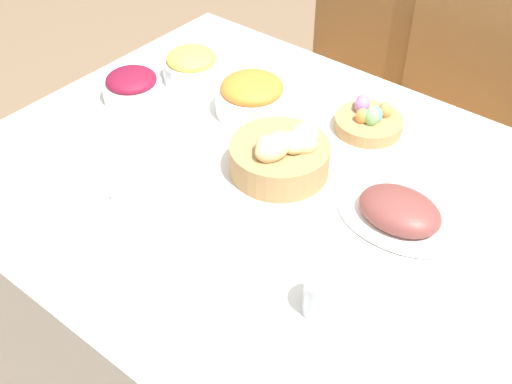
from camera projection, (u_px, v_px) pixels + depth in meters
ground_plane at (279, 369)px, 1.99m from camera, size 12.00×12.00×0.00m
dining_table at (282, 292)px, 1.75m from camera, size 1.54×1.15×0.74m
chair_far_left at (343, 70)px, 2.37m from camera, size 0.42×0.42×0.96m
chair_far_center at (445, 109)px, 2.18m from camera, size 0.45×0.45×0.96m
bread_basket at (281, 154)px, 1.52m from camera, size 0.24×0.24×0.12m
egg_basket at (369, 120)px, 1.68m from camera, size 0.18×0.18×0.08m
ham_platter at (399, 212)px, 1.41m from camera, size 0.29×0.21×0.07m
carrot_bowl at (252, 96)px, 1.72m from camera, size 0.20×0.20×0.11m
beet_salad_bowl at (132, 86)px, 1.78m from camera, size 0.17×0.17×0.08m
pineapple_bowl at (192, 65)px, 1.85m from camera, size 0.17×0.17×0.09m
dinner_plate at (170, 299)px, 1.25m from camera, size 0.25×0.25×0.01m
fork at (117, 263)px, 1.33m from camera, size 0.01×0.19×0.00m
knife at (229, 340)px, 1.18m from camera, size 0.01×0.19×0.00m
spoon at (241, 349)px, 1.17m from camera, size 0.01×0.19×0.00m
drinking_cup at (323, 296)px, 1.21m from camera, size 0.08×0.08×0.09m
butter_dish at (136, 198)px, 1.46m from camera, size 0.10×0.06×0.03m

